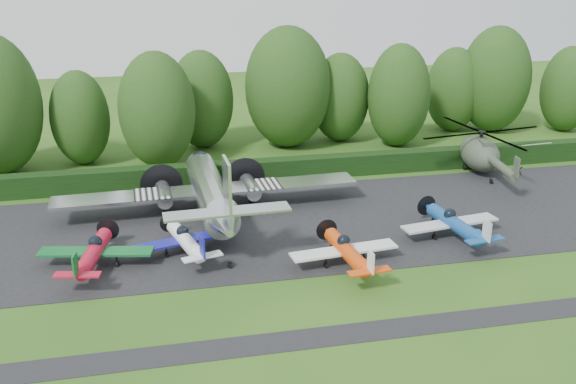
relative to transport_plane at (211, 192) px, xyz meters
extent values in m
plane|color=#254D15|center=(4.38, -12.77, -2.25)|extent=(160.00, 160.00, 0.00)
cube|color=black|center=(4.38, -2.77, -2.25)|extent=(70.00, 18.00, 0.01)
cube|color=black|center=(4.38, -18.77, -2.25)|extent=(70.00, 2.00, 0.00)
cube|color=black|center=(4.38, 8.23, -2.25)|extent=(90.00, 1.60, 2.00)
cylinder|color=silver|center=(0.00, 0.39, -0.08)|extent=(2.64, 13.76, 2.64)
cone|color=silver|center=(0.00, 8.09, -0.08)|extent=(2.64, 1.72, 2.64)
cone|color=silver|center=(0.00, -7.87, 0.50)|extent=(2.64, 3.44, 2.64)
sphere|color=black|center=(0.00, 6.99, 0.50)|extent=(1.72, 1.72, 1.72)
cube|color=silver|center=(0.00, 1.53, -0.42)|extent=(25.22, 2.75, 0.25)
cube|color=white|center=(-4.59, 1.53, -0.28)|extent=(2.98, 2.87, 0.06)
cube|color=white|center=(4.59, 1.53, -0.28)|extent=(2.98, 2.87, 0.06)
cylinder|color=silver|center=(-3.67, 2.22, -0.71)|extent=(1.26, 3.67, 1.26)
cylinder|color=silver|center=(3.67, 2.22, -0.71)|extent=(1.26, 3.67, 1.26)
cylinder|color=black|center=(-3.67, 4.80, -0.71)|extent=(3.67, 0.03, 3.67)
cylinder|color=black|center=(3.67, 4.80, -0.71)|extent=(3.67, 0.03, 3.67)
cube|color=silver|center=(0.00, -8.79, 1.76)|extent=(8.60, 1.60, 0.16)
cube|color=silver|center=(0.00, -9.13, 3.36)|extent=(0.21, 2.52, 4.36)
cylinder|color=black|center=(-3.67, 1.76, -1.97)|extent=(0.29, 1.03, 1.03)
cylinder|color=black|center=(3.67, 1.76, -1.97)|extent=(0.29, 1.03, 1.03)
cylinder|color=black|center=(0.00, -9.24, -2.05)|extent=(0.21, 0.50, 0.50)
cylinder|color=#B9112B|center=(-8.73, -7.48, -1.03)|extent=(1.07, 6.13, 1.07)
sphere|color=black|center=(-8.73, -6.81, -0.53)|extent=(0.94, 0.94, 0.94)
cube|color=#0E5E25|center=(-8.73, -6.93, -1.19)|extent=(7.81, 1.45, 0.16)
cube|color=#B9112B|center=(-8.73, -11.16, -0.75)|extent=(2.90, 0.78, 0.11)
cube|color=#0E5E25|center=(-8.73, -11.27, -0.02)|extent=(0.11, 0.89, 1.45)
cylinder|color=black|center=(-8.73, -3.52, -1.03)|extent=(1.67, 0.02, 1.67)
cylinder|color=black|center=(-10.18, -7.15, -2.05)|extent=(0.16, 0.49, 0.49)
cylinder|color=black|center=(-7.28, -7.15, -2.05)|extent=(0.16, 0.49, 0.49)
cylinder|color=black|center=(-8.73, -4.58, -2.08)|extent=(0.13, 0.45, 0.45)
cylinder|color=white|center=(-2.44, -6.62, -1.10)|extent=(1.01, 5.77, 1.01)
sphere|color=black|center=(-2.44, -5.99, -0.63)|extent=(0.88, 0.88, 0.88)
cube|color=navy|center=(-2.44, -6.10, -1.26)|extent=(7.35, 1.36, 0.15)
cube|color=white|center=(-2.44, -10.09, -0.84)|extent=(2.73, 0.73, 0.10)
cube|color=navy|center=(-2.44, -10.19, -0.15)|extent=(0.10, 0.84, 1.36)
cylinder|color=black|center=(-2.44, -2.90, -1.10)|extent=(1.57, 0.02, 1.57)
cylinder|color=black|center=(-3.81, -6.31, -2.06)|extent=(0.15, 0.46, 0.46)
cylinder|color=black|center=(-1.08, -6.31, -2.06)|extent=(0.15, 0.46, 0.46)
cylinder|color=black|center=(-2.44, -3.90, -2.09)|extent=(0.13, 0.42, 0.42)
cylinder|color=#D4430C|center=(8.30, -10.77, -1.05)|extent=(1.05, 6.01, 1.05)
sphere|color=black|center=(8.30, -10.11, -0.56)|extent=(0.92, 0.92, 0.92)
cube|color=white|center=(8.30, -10.22, -1.22)|extent=(7.64, 1.42, 0.15)
cube|color=#D4430C|center=(8.30, -14.37, -0.78)|extent=(2.84, 0.76, 0.11)
cube|color=white|center=(8.30, -14.48, -0.07)|extent=(0.11, 0.87, 1.42)
cylinder|color=black|center=(8.30, -6.89, -1.05)|extent=(1.64, 0.02, 1.64)
cylinder|color=black|center=(6.88, -10.44, -2.06)|extent=(0.15, 0.48, 0.48)
cylinder|color=black|center=(9.72, -10.44, -2.06)|extent=(0.15, 0.48, 0.48)
cylinder|color=black|center=(8.30, -7.93, -2.08)|extent=(0.13, 0.44, 0.44)
cylinder|color=navy|center=(17.59, -7.92, -1.02)|extent=(1.07, 6.15, 1.07)
sphere|color=black|center=(17.59, -7.25, -0.52)|extent=(0.94, 0.94, 0.94)
cube|color=#BABEC1|center=(17.59, -7.36, -1.19)|extent=(7.82, 1.45, 0.16)
cube|color=navy|center=(17.59, -11.61, -0.74)|extent=(2.91, 0.78, 0.11)
cube|color=#BABEC1|center=(17.59, -11.72, -0.02)|extent=(0.11, 0.89, 1.45)
cylinder|color=black|center=(17.59, -3.95, -1.02)|extent=(1.68, 0.02, 1.68)
cylinder|color=black|center=(16.14, -7.58, -2.05)|extent=(0.16, 0.49, 0.49)
cylinder|color=black|center=(19.04, -7.58, -2.05)|extent=(0.16, 0.49, 0.49)
cylinder|color=black|center=(17.59, -5.01, -2.07)|extent=(0.13, 0.45, 0.45)
ellipsoid|color=#353D2F|center=(26.90, 6.19, -0.31)|extent=(3.37, 6.18, 3.23)
cylinder|color=#353D2F|center=(26.90, 1.33, 0.01)|extent=(0.76, 6.48, 0.76)
cube|color=#353D2F|center=(26.90, -2.02, 0.99)|extent=(0.13, 0.97, 1.73)
cylinder|color=black|center=(26.90, 6.19, 1.31)|extent=(0.32, 0.32, 0.86)
cylinder|color=black|center=(26.90, 6.19, 1.80)|extent=(0.76, 0.76, 0.27)
cylinder|color=black|center=(26.90, 6.19, 1.80)|extent=(12.96, 12.96, 0.06)
cube|color=#353D2F|center=(26.90, 5.33, 0.93)|extent=(0.97, 2.16, 0.76)
ellipsoid|color=black|center=(26.90, 7.92, -0.20)|extent=(2.05, 2.05, 1.85)
cylinder|color=black|center=(25.82, 7.06, -1.93)|extent=(0.19, 0.60, 0.60)
cylinder|color=black|center=(27.99, 7.06, -1.93)|extent=(0.19, 0.60, 0.60)
cylinder|color=black|center=(26.90, 2.74, -1.98)|extent=(0.17, 0.52, 0.52)
cylinder|color=#3F3326|center=(32.35, 7.73, -1.58)|extent=(0.14, 0.14, 1.35)
cylinder|color=#3F3326|center=(35.74, 7.73, -1.58)|extent=(0.14, 0.14, 1.35)
cube|color=beige|center=(34.04, 7.73, -0.79)|extent=(3.61, 0.09, 1.13)
cylinder|color=black|center=(22.36, 16.80, -0.40)|extent=(0.70, 0.70, 3.72)
ellipsoid|color=#1D3A12|center=(22.36, 16.80, 3.42)|extent=(6.85, 6.85, 11.35)
cylinder|color=black|center=(-11.42, 17.09, -0.68)|extent=(0.70, 0.70, 3.15)
ellipsoid|color=#1D3A12|center=(-11.42, 17.09, 2.55)|extent=(5.87, 5.87, 9.62)
cylinder|color=black|center=(16.63, 20.06, -0.61)|extent=(0.70, 0.70, 3.29)
ellipsoid|color=#1D3A12|center=(16.63, 20.06, 2.77)|extent=(6.61, 6.61, 10.04)
cylinder|color=black|center=(10.37, 19.12, -0.09)|extent=(0.70, 0.70, 4.33)
ellipsoid|color=#1D3A12|center=(10.37, 19.12, 4.37)|extent=(9.38, 9.38, 13.24)
cylinder|color=black|center=(44.57, 18.69, -0.59)|extent=(0.70, 0.70, 3.34)
ellipsoid|color=#1D3A12|center=(44.57, 18.69, 2.84)|extent=(6.44, 6.44, 10.19)
cylinder|color=black|center=(-18.87, 15.70, -0.03)|extent=(0.70, 0.70, 4.45)
cylinder|color=black|center=(1.06, 20.61, -0.50)|extent=(0.70, 0.70, 3.51)
ellipsoid|color=#1D3A12|center=(1.06, 20.61, 3.11)|extent=(7.00, 7.00, 10.73)
cylinder|color=black|center=(-3.77, 14.51, -0.35)|extent=(0.70, 0.70, 3.81)
ellipsoid|color=#1D3A12|center=(-3.77, 14.51, 3.57)|extent=(7.55, 7.55, 11.64)
cylinder|color=black|center=(31.17, 21.54, -0.61)|extent=(0.70, 0.70, 3.29)
ellipsoid|color=#1D3A12|center=(31.17, 21.54, 2.77)|extent=(6.55, 6.55, 10.05)
cylinder|color=black|center=(35.79, 20.42, -0.20)|extent=(0.70, 0.70, 4.10)
ellipsoid|color=#1D3A12|center=(35.79, 20.42, 4.02)|extent=(8.26, 8.26, 12.54)
camera|label=1|loc=(-3.80, -48.80, 18.23)|focal=40.00mm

